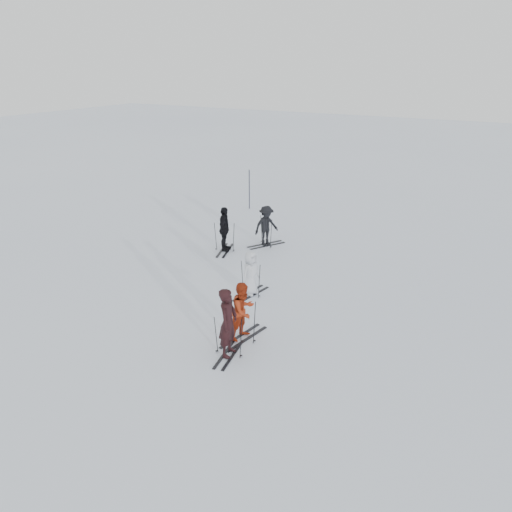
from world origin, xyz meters
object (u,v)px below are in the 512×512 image
at_px(skier_grey, 251,274).
at_px(skier_uphill_left, 224,230).
at_px(skier_red, 243,312).
at_px(piste_marker, 249,189).
at_px(skier_uphill_far, 266,226).
at_px(skier_near_dark, 228,323).

bearing_deg(skier_grey, skier_uphill_left, 53.74).
bearing_deg(skier_grey, skier_red, -144.92).
xyz_separation_m(skier_grey, piste_marker, (-5.46, 9.35, 0.29)).
height_order(skier_uphill_far, piste_marker, piste_marker).
bearing_deg(skier_uphill_far, skier_near_dark, -128.10).
bearing_deg(skier_red, skier_uphill_left, 46.13).
distance_m(skier_uphill_left, piste_marker, 6.62).
xyz_separation_m(skier_uphill_left, skier_uphill_far, (1.22, 1.49, -0.07)).
relative_size(skier_red, piste_marker, 0.81).
distance_m(skier_grey, skier_uphill_left, 4.45).
height_order(skier_near_dark, skier_red, skier_near_dark).
xyz_separation_m(skier_grey, skier_uphill_left, (-3.11, 3.17, 0.17)).
height_order(skier_near_dark, skier_uphill_far, skier_near_dark).
bearing_deg(skier_grey, skier_uphill_far, 31.33).
distance_m(skier_near_dark, skier_red, 1.01).
bearing_deg(piste_marker, skier_near_dark, -62.22).
xyz_separation_m(skier_red, piste_marker, (-6.75, 12.02, 0.21)).
xyz_separation_m(skier_near_dark, skier_uphill_left, (-4.50, 6.82, -0.04)).
bearing_deg(skier_red, skier_near_dark, -165.03).
distance_m(skier_near_dark, skier_uphill_left, 8.18).
height_order(skier_uphill_left, skier_uphill_far, skier_uphill_left).
height_order(skier_red, skier_uphill_far, skier_uphill_far).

